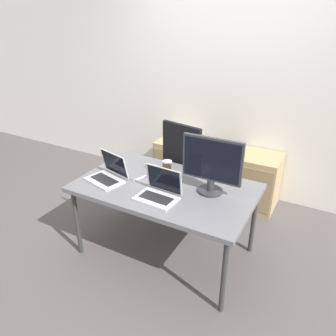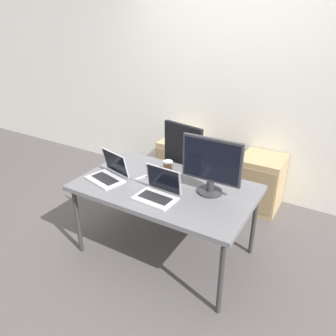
% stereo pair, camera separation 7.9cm
% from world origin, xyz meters
% --- Properties ---
extents(ground_plane, '(14.00, 14.00, 0.00)m').
position_xyz_m(ground_plane, '(0.00, 0.00, 0.00)').
color(ground_plane, '#514C4C').
extents(wall_back, '(10.00, 0.05, 2.60)m').
position_xyz_m(wall_back, '(0.00, 1.49, 1.30)').
color(wall_back, silver).
rests_on(wall_back, ground_plane).
extents(desk, '(1.51, 0.90, 0.71)m').
position_xyz_m(desk, '(0.00, 0.00, 0.66)').
color(desk, slate).
rests_on(desk, ground_plane).
extents(office_chair, '(0.56, 0.60, 1.09)m').
position_xyz_m(office_chair, '(-0.07, 0.70, 0.41)').
color(office_chair, '#232326').
rests_on(office_chair, ground_plane).
extents(cabinet_left, '(0.45, 0.47, 0.62)m').
position_xyz_m(cabinet_left, '(-0.50, 1.22, 0.31)').
color(cabinet_left, tan).
rests_on(cabinet_left, ground_plane).
extents(cabinet_right, '(0.45, 0.47, 0.62)m').
position_xyz_m(cabinet_right, '(0.51, 1.22, 0.31)').
color(cabinet_right, tan).
rests_on(cabinet_right, ground_plane).
extents(water_bottle, '(0.06, 0.06, 0.20)m').
position_xyz_m(water_bottle, '(-0.50, 1.22, 0.72)').
color(water_bottle, silver).
rests_on(water_bottle, cabinet_left).
extents(laptop_left, '(0.37, 0.34, 0.24)m').
position_xyz_m(laptop_left, '(-0.50, -0.14, 0.76)').
color(laptop_left, silver).
rests_on(laptop_left, desk).
extents(laptop_right, '(0.34, 0.27, 0.24)m').
position_xyz_m(laptop_right, '(0.05, -0.19, 0.76)').
color(laptop_right, silver).
rests_on(laptop_right, desk).
extents(monitor, '(0.50, 0.20, 0.47)m').
position_xyz_m(monitor, '(0.37, 0.09, 0.95)').
color(monitor, '#2D2D33').
rests_on(monitor, desk).
extents(coffee_cup_white, '(0.08, 0.08, 0.11)m').
position_xyz_m(coffee_cup_white, '(-0.00, 0.00, 0.76)').
color(coffee_cup_white, white).
rests_on(coffee_cup_white, desk).
extents(coffee_cup_brown, '(0.09, 0.09, 0.11)m').
position_xyz_m(coffee_cup_brown, '(-0.12, 0.24, 0.76)').
color(coffee_cup_brown, brown).
rests_on(coffee_cup_brown, desk).
extents(scissors, '(0.08, 0.17, 0.01)m').
position_xyz_m(scissors, '(-0.26, 0.03, 0.71)').
color(scissors, '#B2B2B7').
rests_on(scissors, desk).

